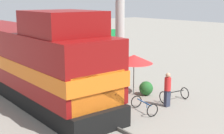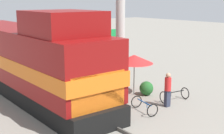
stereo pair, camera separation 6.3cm
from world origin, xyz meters
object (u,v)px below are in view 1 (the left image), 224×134
locomotive (27,59)px  bicycle (174,95)px  billboard_sign (108,43)px  vendor_umbrella (134,59)px  person_bystander (168,88)px  bicycle_spare (144,106)px

locomotive → bicycle: (5.69, -6.33, -1.74)m
billboard_sign → bicycle: (-0.95, -7.22, -2.05)m
vendor_umbrella → person_bystander: vendor_umbrella is taller
vendor_umbrella → billboard_sign: (1.90, 4.93, 0.26)m
billboard_sign → bicycle: billboard_sign is taller
vendor_umbrella → person_bystander: 2.88m
billboard_sign → person_bystander: bearing=-104.4°
locomotive → vendor_umbrella: bearing=-40.5°
bicycle_spare → vendor_umbrella: bearing=69.0°
vendor_umbrella → bicycle_spare: 3.44m
billboard_sign → bicycle: size_ratio=2.01×
person_bystander → bicycle_spare: bearing=173.7°
vendor_umbrella → person_bystander: (-0.05, -2.65, -1.14)m
bicycle → bicycle_spare: 2.52m
billboard_sign → bicycle: bearing=-97.5°
billboard_sign → bicycle_spare: 8.44m
locomotive → bicycle: size_ratio=9.52×
locomotive → billboard_sign: bearing=7.6°
locomotive → bicycle: locomotive is taller
person_bystander → bicycle: bearing=20.0°
billboard_sign → person_bystander: 7.95m
vendor_umbrella → bicycle_spare: vendor_umbrella is taller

